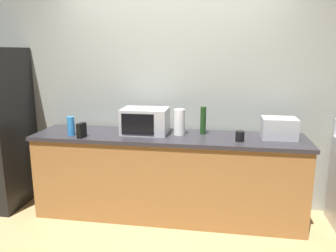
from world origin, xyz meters
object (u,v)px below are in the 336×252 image
microwave (145,121)px  bottle_spray_cleaner (71,126)px  paper_towel_roll (179,122)px  mug_black (240,136)px  toaster_oven (279,128)px  cordless_phone (82,130)px  bottle_wine (203,120)px

microwave → bottle_spray_cleaner: microwave is taller
paper_towel_roll → mug_black: 0.64m
paper_towel_roll → bottle_spray_cleaner: (-1.11, -0.20, -0.04)m
toaster_oven → cordless_phone: bearing=-171.7°
cordless_phone → mug_black: 1.59m
bottle_wine → cordless_phone: bearing=-163.9°
toaster_oven → cordless_phone: (-1.97, -0.29, -0.03)m
bottle_wine → toaster_oven: bearing=-4.5°
microwave → bottle_wine: 0.61m
bottle_spray_cleaner → microwave: bearing=15.0°
microwave → toaster_oven: (1.37, 0.01, -0.03)m
mug_black → toaster_oven: bearing=24.2°
mug_black → bottle_spray_cleaner: bearing=-178.8°
mug_black → microwave: bearing=170.6°
toaster_oven → bottle_spray_cleaner: bearing=-174.3°
mug_black → paper_towel_roll: bearing=165.0°
toaster_oven → bottle_wine: 0.77m
microwave → bottle_spray_cleaner: size_ratio=2.44×
cordless_phone → microwave: bearing=35.7°
toaster_oven → microwave: bearing=-179.5°
bottle_wine → mug_black: size_ratio=2.93×
paper_towel_roll → cordless_phone: (-0.96, -0.28, -0.06)m
microwave → paper_towel_roll: (0.37, 0.00, 0.00)m
paper_towel_roll → cordless_phone: paper_towel_roll is taller
toaster_oven → paper_towel_roll: size_ratio=1.26×
cordless_phone → bottle_wine: bearing=27.1°
microwave → cordless_phone: (-0.60, -0.28, -0.06)m
paper_towel_roll → mug_black: bearing=-15.0°
toaster_oven → cordless_phone: size_ratio=2.27×
toaster_oven → cordless_phone: toaster_oven is taller
microwave → bottle_spray_cleaner: 0.77m
toaster_oven → mug_black: (-0.39, -0.18, -0.06)m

